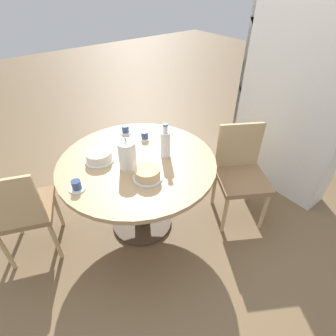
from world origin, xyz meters
The scene contains 12 objects.
ground_plane centered at (0.00, 0.00, 0.00)m, with size 14.00×14.00×0.00m, color brown.
dining_table centered at (0.00, 0.00, 0.57)m, with size 1.24×1.24×0.73m.
chair_a centered at (0.41, 0.81, 0.48)m, with size 0.58×0.58×0.89m.
chair_b centered at (-0.27, -0.86, 0.48)m, with size 0.54×0.54×0.89m.
bookshelf centered at (0.34, 1.51, 0.91)m, with size 1.08×0.28×1.90m.
coffee_pot centered at (0.03, -0.09, 0.85)m, with size 0.13×0.13×0.26m.
water_bottle centered at (0.08, 0.22, 0.84)m, with size 0.08×0.08×0.29m.
cake_main centered at (-0.18, -0.23, 0.77)m, with size 0.23×0.23×0.08m.
cake_second centered at (0.23, -0.05, 0.77)m, with size 0.21×0.21×0.08m.
cup_a centered at (-0.24, 0.23, 0.76)m, with size 0.12×0.12×0.07m.
cup_b centered at (-0.44, 0.15, 0.76)m, with size 0.12×0.12×0.07m.
cup_c centered at (0.03, -0.50, 0.76)m, with size 0.12×0.12×0.07m.
Camera 1 is at (1.47, -0.82, 1.93)m, focal length 28.00 mm.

